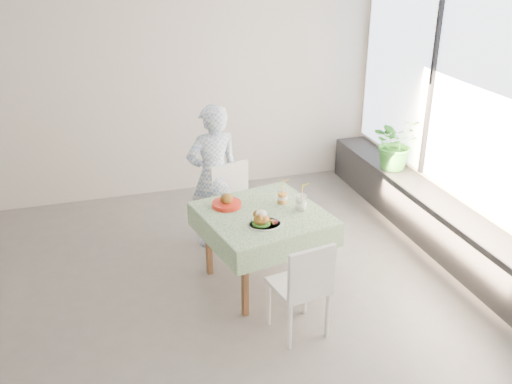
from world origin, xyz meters
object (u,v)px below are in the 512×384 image
object	(u,v)px
cafe_table	(263,240)
diner	(213,176)
main_dish	(263,221)
chair_near	(299,304)
potted_plant	(396,142)
juice_cup_orange	(282,197)
chair_far	(239,225)

from	to	relation	value
cafe_table	diner	bearing A→B (deg)	105.45
main_dish	chair_near	bearing A→B (deg)	-75.85
main_dish	potted_plant	bearing A→B (deg)	33.73
potted_plant	juice_cup_orange	bearing A→B (deg)	-150.35
chair_far	diner	xyz separation A→B (m)	(-0.21, 0.21, 0.49)
diner	juice_cup_orange	bearing A→B (deg)	114.16
juice_cup_orange	potted_plant	bearing A→B (deg)	29.65
chair_far	diner	size ratio (longest dim) A/B	0.59
main_dish	juice_cup_orange	world-z (taller)	juice_cup_orange
cafe_table	chair_far	bearing A→B (deg)	93.42
chair_far	potted_plant	size ratio (longest dim) A/B	1.42
juice_cup_orange	chair_far	bearing A→B (deg)	116.56
chair_near	diner	bearing A→B (deg)	100.27
chair_near	potted_plant	distance (m)	2.79
cafe_table	potted_plant	distance (m)	2.33
chair_near	diner	world-z (taller)	diner
chair_far	potted_plant	distance (m)	2.16
chair_far	juice_cup_orange	size ratio (longest dim) A/B	3.34
chair_far	diner	world-z (taller)	diner
main_dish	potted_plant	xyz separation A→B (m)	(2.08, 1.39, 0.03)
cafe_table	main_dish	bearing A→B (deg)	-107.91
chair_near	chair_far	bearing A→B (deg)	93.83
cafe_table	diner	xyz separation A→B (m)	(-0.25, 0.89, 0.30)
chair_near	cafe_table	bearing A→B (deg)	94.18
main_dish	potted_plant	distance (m)	2.50
cafe_table	potted_plant	xyz separation A→B (m)	(2.00, 1.14, 0.36)
cafe_table	potted_plant	world-z (taller)	potted_plant
diner	potted_plant	xyz separation A→B (m)	(2.24, 0.25, 0.05)
potted_plant	chair_near	bearing A→B (deg)	-135.15
diner	potted_plant	distance (m)	2.26
cafe_table	juice_cup_orange	world-z (taller)	juice_cup_orange
chair_near	juice_cup_orange	bearing A→B (deg)	79.30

